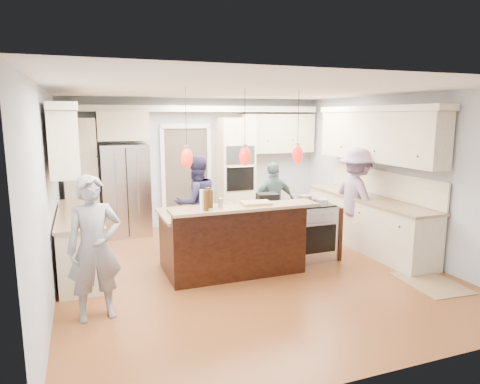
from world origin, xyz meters
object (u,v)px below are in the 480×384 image
object	(u,v)px
person_bar_end	(94,248)
refrigerator	(126,190)
kitchen_island	(231,239)
island_range	(310,231)
person_far_left	(196,203)

from	to	relation	value
person_bar_end	refrigerator	bearing A→B (deg)	71.74
refrigerator	person_bar_end	xyz separation A→B (m)	(-0.70, -3.55, -0.05)
refrigerator	kitchen_island	distance (m)	2.91
person_bar_end	island_range	bearing A→B (deg)	10.06
refrigerator	kitchen_island	bearing A→B (deg)	-63.05
kitchen_island	person_far_left	size ratio (longest dim) A/B	1.26
kitchen_island	island_range	bearing A→B (deg)	3.06
person_bar_end	person_far_left	distance (m)	2.83
person_far_left	kitchen_island	bearing A→B (deg)	88.29
kitchen_island	person_far_left	bearing A→B (deg)	100.55
refrigerator	kitchen_island	world-z (taller)	refrigerator
island_range	person_bar_end	xyz separation A→B (m)	(-3.41, -1.05, 0.39)
kitchen_island	island_range	size ratio (longest dim) A/B	2.28
kitchen_island	island_range	distance (m)	1.41
refrigerator	kitchen_island	xyz separation A→B (m)	(1.31, -2.57, -0.41)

